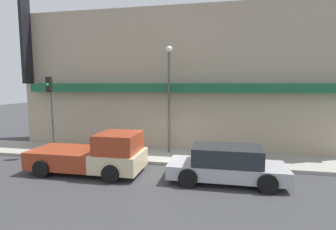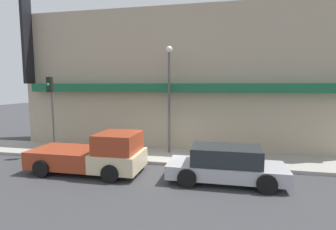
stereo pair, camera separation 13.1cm
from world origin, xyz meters
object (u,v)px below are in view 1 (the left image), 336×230
parked_car (226,165)px  street_lamp (169,87)px  fire_hydrant (107,149)px  pickup_truck (95,155)px  traffic_light (51,102)px

parked_car → street_lamp: bearing=131.4°
fire_hydrant → parked_car: bearing=-21.1°
pickup_truck → fire_hydrant: (-0.51, 2.42, -0.37)m
pickup_truck → parked_car: bearing=0.5°
pickup_truck → street_lamp: street_lamp is taller
fire_hydrant → street_lamp: 4.76m
fire_hydrant → pickup_truck: bearing=-78.0°
fire_hydrant → street_lamp: size_ratio=0.10×
traffic_light → street_lamp: bearing=15.4°
fire_hydrant → traffic_light: (-2.89, -0.54, 2.56)m
fire_hydrant → street_lamp: bearing=19.6°
parked_car → pickup_truck: bearing=-179.4°
fire_hydrant → street_lamp: (3.20, 1.14, 3.34)m
pickup_truck → traffic_light: 4.47m
pickup_truck → parked_car: pickup_truck is taller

